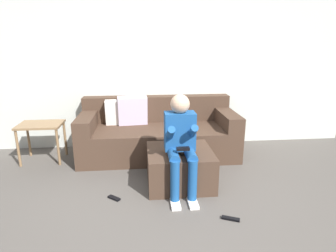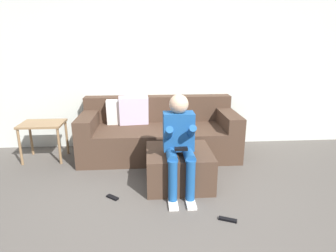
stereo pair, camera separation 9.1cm
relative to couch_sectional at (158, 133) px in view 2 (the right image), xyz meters
The scene contains 8 objects.
ground_plane 1.95m from the couch_sectional, 87.26° to the right, with size 8.27×8.27×0.00m, color #544F49.
wall_back 1.16m from the couch_sectional, 79.08° to the left, with size 6.36×0.10×2.77m, color silver.
couch_sectional is the anchor object (origin of this frame).
ottoman 1.03m from the couch_sectional, 78.15° to the right, with size 0.77×0.75×0.43m, color #473326.
person_seated 1.24m from the couch_sectional, 80.78° to the right, with size 0.35×0.63×1.12m.
side_table 1.69m from the couch_sectional, behind, with size 0.60×0.45×0.56m.
remote_near_ottoman 1.93m from the couch_sectional, 71.49° to the right, with size 0.18×0.05×0.02m, color black.
remote_by_storage_bin 1.46m from the couch_sectional, 113.37° to the right, with size 0.15×0.05×0.02m, color black.
Camera 2 is at (-0.24, -2.22, 1.66)m, focal length 30.26 mm.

